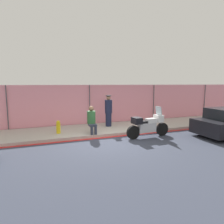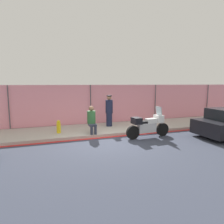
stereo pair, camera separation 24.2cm
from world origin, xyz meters
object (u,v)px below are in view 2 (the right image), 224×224
(motorcycle, at_px, (148,125))
(fire_hydrant, at_px, (59,127))
(officer_standing, at_px, (109,111))
(person_seated_on_curb, at_px, (92,118))

(motorcycle, bearing_deg, fire_hydrant, 153.11)
(officer_standing, bearing_deg, fire_hydrant, -165.71)
(person_seated_on_curb, bearing_deg, motorcycle, -26.42)
(motorcycle, xyz_separation_m, fire_hydrant, (-4.02, 1.71, -0.13))
(motorcycle, xyz_separation_m, person_seated_on_curb, (-2.46, 1.22, 0.29))
(motorcycle, relative_size, fire_hydrant, 3.60)
(officer_standing, bearing_deg, person_seated_on_curb, -136.95)
(motorcycle, bearing_deg, person_seated_on_curb, 149.78)
(motorcycle, xyz_separation_m, officer_standing, (-1.15, 2.45, 0.46))
(officer_standing, xyz_separation_m, person_seated_on_curb, (-1.31, -1.22, -0.17))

